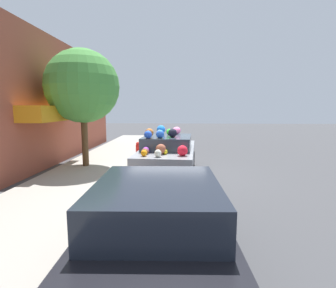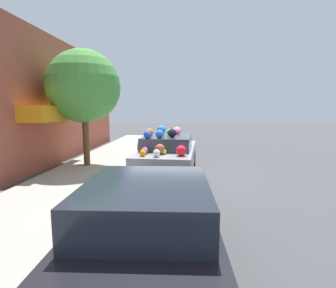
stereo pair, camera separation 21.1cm
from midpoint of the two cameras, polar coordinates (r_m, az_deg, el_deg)
ground_plane at (r=9.34m, az=-0.61°, el=-6.85°), size 60.00×60.00×0.00m
sidewalk_curb at (r=9.86m, az=-16.56°, el=-5.99°), size 24.00×3.20×0.13m
building_facade at (r=10.58m, az=-28.55°, el=8.18°), size 18.00×1.20×5.26m
street_tree at (r=10.59m, az=-18.67°, el=11.77°), size 2.75×2.75×4.42m
fire_hydrant at (r=12.02m, az=-7.06°, el=-1.23°), size 0.20×0.20×0.70m
art_car at (r=9.13m, az=-0.72°, el=-2.21°), size 4.26×2.04×1.74m
parked_car_plain at (r=3.74m, az=-3.90°, el=-18.26°), size 4.21×1.93×1.45m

